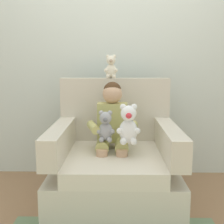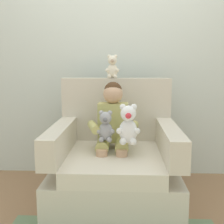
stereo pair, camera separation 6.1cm
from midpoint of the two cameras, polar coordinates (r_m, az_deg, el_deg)
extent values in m
plane|color=#936D4C|center=(2.66, 1.19, -17.38)|extent=(8.00, 8.00, 0.00)
cube|color=silver|center=(3.18, 1.60, 11.21)|extent=(6.00, 0.10, 2.60)
cube|color=beige|center=(2.58, 1.20, -13.99)|extent=(1.04, 1.02, 0.34)
cube|color=beige|center=(2.44, 1.19, -9.65)|extent=(0.76, 0.88, 0.12)
cube|color=beige|center=(2.85, 1.44, 0.57)|extent=(1.04, 0.14, 0.60)
cube|color=beige|center=(2.44, -9.45, -5.48)|extent=(0.14, 0.88, 0.23)
cube|color=beige|center=(2.42, 11.94, -5.66)|extent=(0.14, 0.88, 0.23)
cube|color=tan|center=(2.58, 0.88, -2.00)|extent=(0.26, 0.16, 0.34)
sphere|color=tan|center=(2.55, 0.89, 3.54)|extent=(0.17, 0.17, 0.17)
sphere|color=#472D19|center=(2.55, 0.90, 4.13)|extent=(0.16, 0.16, 0.16)
cylinder|color=tan|center=(2.50, -1.06, -6.39)|extent=(0.11, 0.26, 0.11)
cylinder|color=tan|center=(2.42, -1.24, -10.64)|extent=(0.09, 0.09, 0.30)
cylinder|color=tan|center=(2.49, 2.63, -6.43)|extent=(0.11, 0.26, 0.11)
cylinder|color=tan|center=(2.42, 2.61, -10.69)|extent=(0.09, 0.09, 0.30)
cylinder|color=tan|center=(2.48, -2.91, -2.96)|extent=(0.13, 0.27, 0.07)
cylinder|color=tan|center=(2.47, 4.51, -3.02)|extent=(0.13, 0.27, 0.07)
ellipsoid|color=white|center=(2.33, 3.89, -3.73)|extent=(0.15, 0.12, 0.19)
sphere|color=white|center=(2.29, 3.94, -0.27)|extent=(0.12, 0.12, 0.12)
sphere|color=#DB333D|center=(2.24, 3.97, -0.74)|extent=(0.05, 0.05, 0.05)
sphere|color=white|center=(2.29, 2.87, 0.98)|extent=(0.05, 0.05, 0.05)
sphere|color=white|center=(2.30, 2.19, -3.69)|extent=(0.05, 0.05, 0.05)
sphere|color=white|center=(2.30, 2.90, -5.75)|extent=(0.05, 0.05, 0.05)
sphere|color=white|center=(2.29, 5.03, 0.96)|extent=(0.05, 0.05, 0.05)
sphere|color=white|center=(2.30, 5.65, -3.71)|extent=(0.05, 0.05, 0.05)
sphere|color=white|center=(2.30, 4.91, -5.76)|extent=(0.05, 0.05, 0.05)
ellipsoid|color=#9E9EA3|center=(2.40, -0.51, -3.83)|extent=(0.12, 0.10, 0.15)
sphere|color=#9E9EA3|center=(2.36, -0.53, -1.14)|extent=(0.10, 0.10, 0.10)
sphere|color=slate|center=(2.32, -0.58, -1.51)|extent=(0.04, 0.04, 0.04)
sphere|color=#9E9EA3|center=(2.36, -1.36, -0.16)|extent=(0.04, 0.04, 0.04)
sphere|color=#9E9EA3|center=(2.37, -1.89, -3.79)|extent=(0.04, 0.04, 0.04)
sphere|color=#9E9EA3|center=(2.37, -1.34, -5.40)|extent=(0.04, 0.04, 0.04)
sphere|color=#9E9EA3|center=(2.36, 0.32, -0.18)|extent=(0.04, 0.04, 0.04)
sphere|color=#9E9EA3|center=(2.36, 0.80, -3.82)|extent=(0.04, 0.04, 0.04)
sphere|color=#9E9EA3|center=(2.37, 0.22, -5.41)|extent=(0.04, 0.04, 0.04)
ellipsoid|color=silver|center=(2.82, 0.71, 7.97)|extent=(0.10, 0.09, 0.13)
sphere|color=silver|center=(2.81, 0.70, 10.04)|extent=(0.09, 0.09, 0.09)
sphere|color=tan|center=(2.77, 0.68, 9.91)|extent=(0.03, 0.03, 0.03)
sphere|color=silver|center=(2.81, 0.08, 10.74)|extent=(0.03, 0.03, 0.03)
sphere|color=silver|center=(2.79, -0.32, 8.09)|extent=(0.03, 0.03, 0.03)
sphere|color=silver|center=(2.78, 0.09, 6.93)|extent=(0.04, 0.04, 0.04)
sphere|color=silver|center=(2.81, 1.34, 10.74)|extent=(0.03, 0.03, 0.03)
sphere|color=silver|center=(2.79, 1.70, 8.09)|extent=(0.03, 0.03, 0.03)
sphere|color=silver|center=(2.78, 1.26, 6.92)|extent=(0.04, 0.04, 0.04)
camera|label=1|loc=(0.03, -89.26, 0.12)|focal=47.10mm
camera|label=2|loc=(0.03, 90.74, -0.12)|focal=47.10mm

